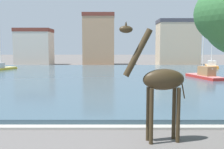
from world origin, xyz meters
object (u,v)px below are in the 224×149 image
object	(u,v)px
sailboat_orange	(211,66)
sailboat_red	(202,76)
sailboat_yellow	(1,69)
giraffe_statue	(160,82)

from	to	relation	value
sailboat_orange	sailboat_red	bearing A→B (deg)	-113.96
sailboat_orange	sailboat_yellow	bearing A→B (deg)	-171.38
sailboat_orange	sailboat_yellow	world-z (taller)	sailboat_yellow
giraffe_statue	sailboat_orange	bearing A→B (deg)	66.21
sailboat_yellow	sailboat_orange	bearing A→B (deg)	8.62
giraffe_statue	sailboat_yellow	distance (m)	37.19
sailboat_orange	sailboat_red	world-z (taller)	sailboat_orange
sailboat_yellow	giraffe_statue	bearing A→B (deg)	-57.50
giraffe_statue	sailboat_red	bearing A→B (deg)	66.35
sailboat_red	sailboat_orange	bearing A→B (deg)	66.04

